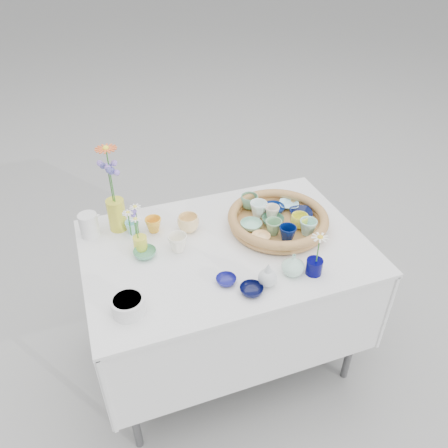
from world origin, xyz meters
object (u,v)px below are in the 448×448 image
object	(u,v)px
display_table	(225,354)
tall_vase_yellow	(117,215)
bud_vase_seafoam	(293,264)
wicker_tray	(278,220)

from	to	relation	value
display_table	tall_vase_yellow	distance (m)	0.99
bud_vase_seafoam	tall_vase_yellow	distance (m)	0.84
wicker_tray	bud_vase_seafoam	size ratio (longest dim) A/B	4.80
display_table	tall_vase_yellow	world-z (taller)	tall_vase_yellow
wicker_tray	bud_vase_seafoam	bearing A→B (deg)	-104.61
bud_vase_seafoam	tall_vase_yellow	size ratio (longest dim) A/B	0.63
tall_vase_yellow	display_table	bearing A→B (deg)	-34.17
bud_vase_seafoam	tall_vase_yellow	world-z (taller)	tall_vase_yellow
bud_vase_seafoam	tall_vase_yellow	bearing A→B (deg)	138.19
display_table	tall_vase_yellow	size ratio (longest dim) A/B	8.04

